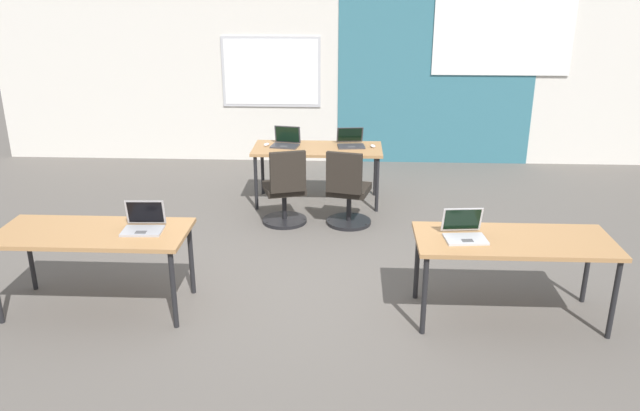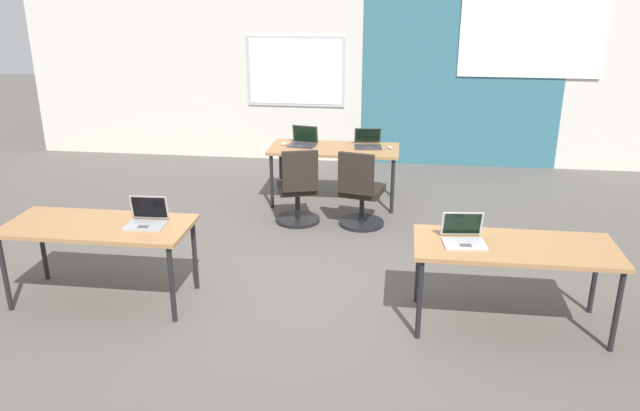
# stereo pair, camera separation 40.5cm
# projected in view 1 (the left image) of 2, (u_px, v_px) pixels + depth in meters

# --- Properties ---
(ground_plane) EXTENTS (24.00, 24.00, 0.00)m
(ground_plane) POSITION_uv_depth(u_px,v_px,m) (306.00, 280.00, 6.01)
(ground_plane) COLOR #56514C
(back_wall_assembly) EXTENTS (10.00, 0.27, 2.80)m
(back_wall_assembly) POSITION_uv_depth(u_px,v_px,m) (328.00, 69.00, 9.46)
(back_wall_assembly) COLOR silver
(back_wall_assembly) RESTS_ON ground
(desk_near_left) EXTENTS (1.60, 0.70, 0.72)m
(desk_near_left) POSITION_uv_depth(u_px,v_px,m) (93.00, 238.00, 5.30)
(desk_near_left) COLOR #A37547
(desk_near_left) RESTS_ON ground
(desk_near_right) EXTENTS (1.60, 0.70, 0.72)m
(desk_near_right) POSITION_uv_depth(u_px,v_px,m) (514.00, 246.00, 5.15)
(desk_near_right) COLOR #A37547
(desk_near_right) RESTS_ON ground
(desk_far_center) EXTENTS (1.60, 0.70, 0.72)m
(desk_far_center) POSITION_uv_depth(u_px,v_px,m) (317.00, 152.00, 7.85)
(desk_far_center) COLOR #A37547
(desk_far_center) RESTS_ON ground
(laptop_near_right_inner) EXTENTS (0.36, 0.32, 0.23)m
(laptop_near_right_inner) POSITION_uv_depth(u_px,v_px,m) (464.00, 232.00, 5.13)
(laptop_near_right_inner) COLOR #B7B7BC
(laptop_near_right_inner) RESTS_ON desk_near_right
(laptop_far_left) EXTENTS (0.37, 0.32, 0.24)m
(laptop_far_left) POSITION_uv_depth(u_px,v_px,m) (286.00, 142.00, 7.89)
(laptop_far_left) COLOR #333338
(laptop_far_left) RESTS_ON desk_far_center
(mouse_far_left) EXTENTS (0.09, 0.11, 0.03)m
(mouse_far_left) POSITION_uv_depth(u_px,v_px,m) (267.00, 144.00, 7.90)
(mouse_far_left) COLOR silver
(mouse_far_left) RESTS_ON desk_far_center
(chair_far_left) EXTENTS (0.55, 0.60, 0.92)m
(chair_far_left) POSITION_uv_depth(u_px,v_px,m) (285.00, 194.00, 7.23)
(chair_far_left) COLOR black
(chair_far_left) RESTS_ON ground
(laptop_far_right) EXTENTS (0.36, 0.36, 0.22)m
(laptop_far_right) POSITION_uv_depth(u_px,v_px,m) (351.00, 142.00, 7.88)
(laptop_far_right) COLOR #333338
(laptop_far_right) RESTS_ON desk_far_center
(mouse_far_right) EXTENTS (0.09, 0.11, 0.03)m
(mouse_far_right) POSITION_uv_depth(u_px,v_px,m) (373.00, 146.00, 7.83)
(mouse_far_right) COLOR silver
(mouse_far_right) RESTS_ON desk_far_center
(chair_far_right) EXTENTS (0.53, 0.59, 0.92)m
(chair_far_right) POSITION_uv_depth(u_px,v_px,m) (348.00, 195.00, 7.19)
(chair_far_right) COLOR black
(chair_far_right) RESTS_ON ground
(laptop_near_left_inner) EXTENTS (0.34, 0.29, 0.24)m
(laptop_near_left_inner) POSITION_uv_depth(u_px,v_px,m) (144.00, 224.00, 5.29)
(laptop_near_left_inner) COLOR #9E9EA3
(laptop_near_left_inner) RESTS_ON desk_near_left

